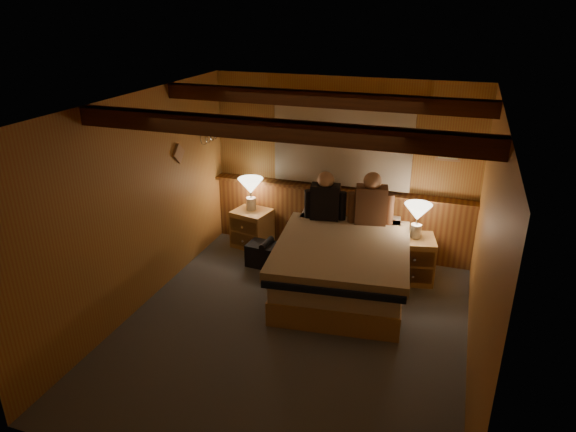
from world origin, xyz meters
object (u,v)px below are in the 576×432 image
at_px(duffel_bag, 267,255).
at_px(lamp_right, 418,214).
at_px(nightstand_left, 252,228).
at_px(nightstand_right, 412,259).
at_px(bed, 342,265).
at_px(lamp_left, 251,188).
at_px(person_right, 371,202).
at_px(person_left, 325,199).

bearing_deg(duffel_bag, lamp_right, 12.81).
bearing_deg(nightstand_left, nightstand_right, 5.01).
bearing_deg(bed, nightstand_right, 29.61).
distance_m(nightstand_left, lamp_left, 0.60).
height_order(lamp_right, duffel_bag, lamp_right).
bearing_deg(nightstand_left, lamp_left, 126.06).
distance_m(nightstand_left, person_right, 1.84).
relative_size(lamp_left, person_left, 0.70).
bearing_deg(person_right, bed, -117.18).
distance_m(bed, lamp_left, 1.84).
bearing_deg(person_left, bed, -65.85).
height_order(nightstand_right, lamp_right, lamp_right).
height_order(nightstand_left, nightstand_right, nightstand_right).
bearing_deg(duffel_bag, lamp_left, 132.61).
bearing_deg(nightstand_left, lamp_right, 5.96).
height_order(lamp_left, duffel_bag, lamp_left).
distance_m(bed, nightstand_left, 1.72).
height_order(bed, nightstand_right, bed).
bearing_deg(bed, person_left, 116.45).
bearing_deg(person_left, lamp_left, 158.52).
bearing_deg(lamp_left, bed, -29.29).
relative_size(person_left, person_right, 0.95).
distance_m(lamp_right, duffel_bag, 2.02).
distance_m(lamp_right, person_left, 1.17).
xyz_separation_m(lamp_left, person_right, (1.73, -0.21, 0.08)).
distance_m(nightstand_right, lamp_right, 0.60).
xyz_separation_m(nightstand_left, person_left, (1.12, -0.21, 0.65)).
relative_size(nightstand_right, lamp_right, 1.39).
bearing_deg(lamp_left, person_left, -12.66).
bearing_deg(person_right, nightstand_left, 163.78).
bearing_deg(lamp_left, nightstand_left, -65.39).
bearing_deg(person_right, lamp_right, -16.82).
xyz_separation_m(person_right, duffel_bag, (-1.29, -0.35, -0.78)).
xyz_separation_m(bed, person_left, (-0.39, 0.61, 0.58)).
relative_size(nightstand_left, duffel_bag, 1.07).
relative_size(bed, lamp_left, 4.55).
relative_size(lamp_left, person_right, 0.66).
relative_size(bed, person_right, 3.01).
bearing_deg(bed, person_right, 67.20).
height_order(nightstand_right, lamp_left, lamp_left).
bearing_deg(duffel_bag, nightstand_right, 11.74).
distance_m(bed, lamp_right, 1.11).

